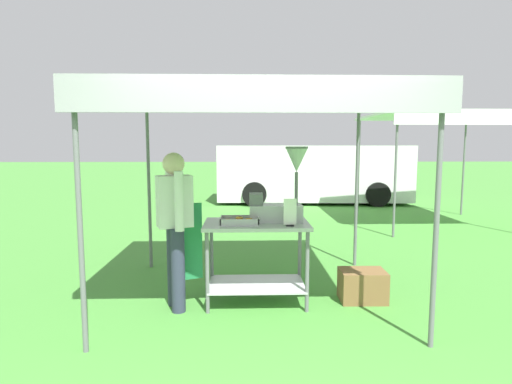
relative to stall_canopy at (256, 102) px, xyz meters
name	(u,v)px	position (x,y,z in m)	size (l,w,h in m)	color
ground_plane	(253,220)	(0.08, 4.76, -2.13)	(70.00, 70.00, 0.00)	#478E38
stall_canopy	(256,102)	(0.00, 0.00, 0.00)	(3.06, 2.56, 2.20)	slate
donut_cart	(257,246)	(0.00, -0.10, -1.51)	(1.10, 0.65, 0.87)	#B7B7BC
donut_tray	(240,222)	(-0.18, -0.17, -1.23)	(0.40, 0.27, 0.07)	#B7B7BC
donut_fryer	(281,195)	(0.26, -0.02, -0.98)	(0.62, 0.28, 0.80)	#B7B7BC
menu_sign	(290,214)	(0.33, -0.30, -1.14)	(0.13, 0.05, 0.28)	black
vendor	(176,222)	(-0.83, -0.23, -1.23)	(0.46, 0.53, 1.61)	#2D3347
supply_crate	(362,286)	(1.15, -0.09, -1.96)	(0.49, 0.35, 0.34)	brown
van_white	(313,173)	(1.93, 7.82, -1.25)	(5.63, 2.31, 1.69)	white
neighbour_tent	(438,118)	(3.92, 4.14, 0.12)	(2.77, 2.60, 2.33)	slate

